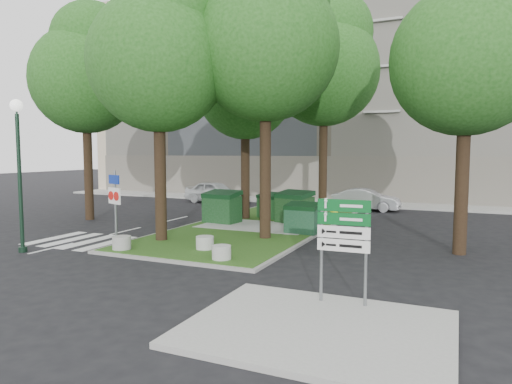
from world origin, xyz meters
The scene contains 26 objects.
ground centered at (0.00, 0.00, 0.00)m, with size 120.00×120.00×0.00m, color black.
median_island centered at (0.50, 8.00, 0.06)m, with size 6.00×16.00×0.12m, color #204F16.
median_kerb centered at (0.50, 8.00, 0.05)m, with size 6.30×16.30×0.10m, color gray.
sidewalk_corner centered at (6.50, -3.50, 0.06)m, with size 5.00×4.00×0.12m, color #999993.
building_sidewalk centered at (0.00, 18.50, 0.06)m, with size 42.00×3.00×0.12m, color #999993.
zebra_crossing centered at (-3.75, 1.50, 0.01)m, with size 5.00×3.00×0.01m, color silver.
apartment_building centered at (0.00, 26.00, 8.00)m, with size 41.00×12.00×16.00m, color #CBB298.
tree_median_near_left centered at (-1.41, 2.56, 7.32)m, with size 5.20×5.20×10.53m.
tree_median_near_right centered at (2.09, 4.56, 7.99)m, with size 5.60×5.60×11.46m.
tree_median_mid centered at (-0.91, 9.06, 6.98)m, with size 4.80×4.80×9.99m.
tree_median_far centered at (2.29, 12.06, 8.32)m, with size 5.80×5.80×11.93m.
tree_street_left centered at (-8.41, 6.06, 7.65)m, with size 5.40×5.40×11.00m.
tree_street_right centered at (9.09, 5.06, 6.98)m, with size 5.00×5.00×10.06m.
dumpster_a centered at (-1.43, 7.29, 0.86)m, with size 1.79×1.36×1.54m.
dumpster_b centered at (0.17, 9.70, 0.74)m, with size 1.67×1.46×1.29m.
dumpster_c centered at (1.77, 8.61, 0.86)m, with size 1.94×1.62×1.54m.
dumpster_d centered at (3.00, 6.15, 0.73)m, with size 1.43×1.04×1.28m.
bollard_left centered at (-1.72, 0.50, 0.35)m, with size 0.63×0.63×0.45m, color #9B9B96.
bollard_right centered at (2.16, 0.60, 0.34)m, with size 0.60×0.60×0.43m, color #AAAAA5.
bollard_mid centered at (0.90, 1.71, 0.34)m, with size 0.62×0.62×0.44m, color #AEAFA9.
litter_bin centered at (3.20, 10.63, 0.44)m, with size 0.37×0.37×0.65m, color yellow.
street_lamp centered at (-4.93, -0.86, 3.32)m, with size 0.42×0.42×5.27m.
traffic_sign_pole centered at (-2.87, 1.54, 1.80)m, with size 0.80×0.34×2.80m.
directional_sign centered at (6.63, -2.00, 1.67)m, with size 1.16×0.12×2.33m.
car_white centered at (-6.39, 15.50, 0.75)m, with size 1.76×4.38×1.49m, color silver.
car_silver centered at (3.86, 15.60, 0.65)m, with size 1.38×3.96×1.30m, color #A9ABB1.
Camera 1 is at (8.90, -11.85, 3.48)m, focal length 32.00 mm.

